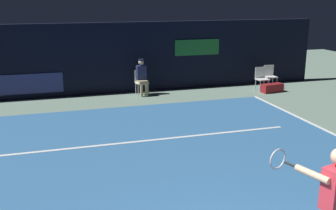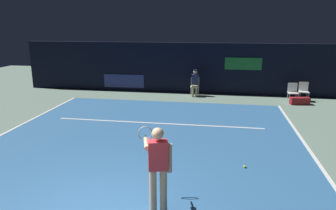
{
  "view_description": "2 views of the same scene",
  "coord_description": "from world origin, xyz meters",
  "px_view_note": "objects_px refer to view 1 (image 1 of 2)",
  "views": [
    {
      "loc": [
        -2.26,
        -3.4,
        3.54
      ],
      "look_at": [
        0.36,
        5.34,
        1.06
      ],
      "focal_mm": 43.23,
      "sensor_mm": 36.0,
      "label": 1
    },
    {
      "loc": [
        2.16,
        -4.86,
        3.56
      ],
      "look_at": [
        0.45,
        5.5,
        0.82
      ],
      "focal_mm": 33.7,
      "sensor_mm": 36.0,
      "label": 2
    }
  ],
  "objects_px": {
    "courtside_chair_near": "(270,75)",
    "courtside_chair_far": "(262,77)",
    "equipment_bag": "(272,88)",
    "tennis_player": "(332,202)",
    "tennis_ball": "(329,179)",
    "line_judge_on_chair": "(142,77)"
  },
  "relations": [
    {
      "from": "tennis_player",
      "to": "tennis_ball",
      "type": "height_order",
      "value": "tennis_player"
    },
    {
      "from": "line_judge_on_chair",
      "to": "tennis_ball",
      "type": "height_order",
      "value": "line_judge_on_chair"
    },
    {
      "from": "tennis_player",
      "to": "courtside_chair_near",
      "type": "distance_m",
      "value": 11.18
    },
    {
      "from": "courtside_chair_near",
      "to": "tennis_player",
      "type": "bearing_deg",
      "value": -116.6
    },
    {
      "from": "courtside_chair_near",
      "to": "courtside_chair_far",
      "type": "relative_size",
      "value": 1.0
    },
    {
      "from": "courtside_chair_far",
      "to": "tennis_ball",
      "type": "bearing_deg",
      "value": -109.61
    },
    {
      "from": "tennis_player",
      "to": "courtside_chair_near",
      "type": "xyz_separation_m",
      "value": [
        5.0,
        9.99,
        -0.49
      ]
    },
    {
      "from": "courtside_chair_near",
      "to": "courtside_chair_far",
      "type": "distance_m",
      "value": 0.65
    },
    {
      "from": "tennis_player",
      "to": "equipment_bag",
      "type": "bearing_deg",
      "value": 63.1
    },
    {
      "from": "tennis_ball",
      "to": "equipment_bag",
      "type": "relative_size",
      "value": 0.08
    },
    {
      "from": "courtside_chair_near",
      "to": "courtside_chair_far",
      "type": "xyz_separation_m",
      "value": [
        -0.56,
        -0.33,
        0.0
      ]
    },
    {
      "from": "tennis_player",
      "to": "courtside_chair_far",
      "type": "height_order",
      "value": "tennis_player"
    },
    {
      "from": "equipment_bag",
      "to": "tennis_player",
      "type": "bearing_deg",
      "value": -125.18
    },
    {
      "from": "equipment_bag",
      "to": "courtside_chair_near",
      "type": "bearing_deg",
      "value": 58.94
    },
    {
      "from": "courtside_chair_far",
      "to": "equipment_bag",
      "type": "distance_m",
      "value": 0.59
    },
    {
      "from": "tennis_player",
      "to": "courtside_chair_near",
      "type": "bearing_deg",
      "value": 63.4
    },
    {
      "from": "line_judge_on_chair",
      "to": "equipment_bag",
      "type": "bearing_deg",
      "value": -11.26
    },
    {
      "from": "tennis_player",
      "to": "courtside_chair_far",
      "type": "relative_size",
      "value": 1.97
    },
    {
      "from": "tennis_player",
      "to": "line_judge_on_chair",
      "type": "height_order",
      "value": "tennis_player"
    },
    {
      "from": "courtside_chair_near",
      "to": "equipment_bag",
      "type": "distance_m",
      "value": 0.87
    },
    {
      "from": "courtside_chair_near",
      "to": "equipment_bag",
      "type": "bearing_deg",
      "value": -112.77
    },
    {
      "from": "tennis_player",
      "to": "line_judge_on_chair",
      "type": "relative_size",
      "value": 1.31
    }
  ]
}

